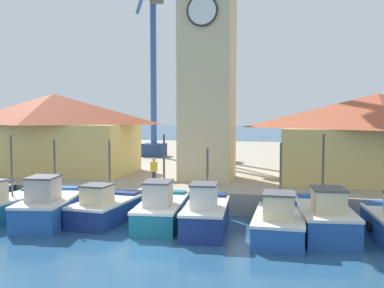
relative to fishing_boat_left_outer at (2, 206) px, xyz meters
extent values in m
plane|color=navy|center=(8.03, -3.20, -0.69)|extent=(300.00, 300.00, 0.00)
cube|color=#9E937F|center=(8.03, 23.41, -0.12)|extent=(120.00, 40.00, 1.13)
cube|color=#196B7F|center=(0.02, 0.08, -0.23)|extent=(2.58, 5.39, 0.93)
cube|color=#196B7F|center=(0.38, 2.39, 0.36)|extent=(1.61, 0.83, 0.24)
cube|color=silver|center=(0.02, 0.08, 0.29)|extent=(2.65, 5.46, 0.12)
cylinder|color=#4C4742|center=(0.12, 0.72, 1.90)|extent=(0.10, 0.10, 3.11)
cube|color=#2356A8|center=(2.73, -0.06, -0.12)|extent=(2.73, 5.11, 1.15)
cube|color=#2356A8|center=(2.38, 2.09, 0.58)|extent=(1.76, 0.86, 0.24)
cube|color=silver|center=(2.73, -0.06, 0.51)|extent=(2.80, 5.18, 0.12)
cube|color=#B2ADA3|center=(2.87, -0.90, 1.09)|extent=(1.41, 1.63, 1.04)
cube|color=#4C4C51|center=(2.87, -0.90, 1.65)|extent=(1.50, 1.72, 0.08)
cylinder|color=#4C4742|center=(2.63, 0.54, 1.92)|extent=(0.10, 0.10, 2.70)
torus|color=black|center=(1.64, 0.01, -0.12)|extent=(0.20, 0.53, 0.52)
cube|color=navy|center=(5.18, 0.67, -0.22)|extent=(2.33, 4.20, 0.95)
cube|color=navy|center=(5.34, 2.43, 0.38)|extent=(1.72, 0.75, 0.24)
cube|color=silver|center=(5.18, 0.67, 0.31)|extent=(2.39, 4.26, 0.12)
cube|color=beige|center=(5.12, -0.03, 0.77)|extent=(1.29, 1.31, 0.81)
cube|color=#4C4C51|center=(5.12, -0.03, 1.22)|extent=(1.37, 1.40, 0.08)
cylinder|color=#4C4742|center=(5.23, 1.17, 1.80)|extent=(0.10, 0.10, 2.86)
torus|color=black|center=(4.14, 0.97, -0.22)|extent=(0.17, 0.53, 0.52)
cube|color=#196B7F|center=(7.97, 0.88, -0.20)|extent=(2.36, 5.03, 0.98)
cube|color=#196B7F|center=(7.75, 3.06, 0.41)|extent=(1.65, 0.76, 0.24)
cube|color=silver|center=(7.97, 0.88, 0.34)|extent=(2.43, 5.10, 0.12)
cube|color=#B2ADA3|center=(8.06, 0.03, 0.92)|extent=(1.27, 1.57, 1.04)
cube|color=#4C4C51|center=(8.06, 0.03, 1.48)|extent=(1.36, 1.65, 0.08)
cylinder|color=#4C4742|center=(7.91, 1.49, 1.97)|extent=(0.10, 0.10, 3.14)
torus|color=black|center=(6.93, 1.02, -0.20)|extent=(0.17, 0.53, 0.52)
cube|color=navy|center=(10.23, 0.21, -0.14)|extent=(2.15, 4.59, 1.10)
cube|color=navy|center=(10.06, 2.18, 0.53)|extent=(1.55, 0.73, 0.24)
cube|color=silver|center=(10.23, 0.21, 0.46)|extent=(2.21, 4.66, 0.12)
cube|color=beige|center=(10.30, -0.57, 1.01)|extent=(1.17, 1.42, 0.99)
cube|color=#4C4C51|center=(10.30, -0.57, 1.55)|extent=(1.26, 1.51, 0.08)
cylinder|color=#4C4742|center=(10.18, 0.76, 1.75)|extent=(0.10, 0.10, 2.45)
torus|color=black|center=(9.25, 0.35, -0.14)|extent=(0.16, 0.53, 0.52)
cube|color=#2356A8|center=(13.46, -0.08, -0.24)|extent=(2.02, 4.57, 0.91)
cube|color=#2356A8|center=(13.46, 1.96, 0.33)|extent=(1.72, 0.60, 0.24)
cube|color=silver|center=(13.46, -0.08, 0.26)|extent=(2.08, 4.63, 0.12)
cube|color=beige|center=(13.46, -0.88, 0.81)|extent=(1.21, 1.37, 0.98)
cube|color=#4C4C51|center=(13.46, -0.88, 1.35)|extent=(1.29, 1.45, 0.08)
cylinder|color=#4C4742|center=(13.46, 0.49, 1.81)|extent=(0.10, 0.10, 2.97)
torus|color=black|center=(12.37, 0.15, -0.24)|extent=(0.12, 0.52, 0.52)
cube|color=#2356A8|center=(15.34, 0.86, -0.14)|extent=(2.61, 5.08, 1.09)
cube|color=#2356A8|center=(15.09, 3.03, 0.52)|extent=(1.82, 0.80, 0.24)
cube|color=silver|center=(15.34, 0.86, 0.45)|extent=(2.68, 5.14, 0.12)
cube|color=beige|center=(15.43, 0.01, 0.96)|extent=(1.40, 1.59, 0.90)
cube|color=#4C4C51|center=(15.43, 0.01, 1.45)|extent=(1.49, 1.68, 0.08)
cylinder|color=#4C4742|center=(15.27, 1.46, 2.07)|extent=(0.10, 0.10, 3.12)
torus|color=black|center=(14.20, 0.97, -0.14)|extent=(0.18, 0.53, 0.52)
cube|color=#2356A8|center=(17.99, 2.38, 0.45)|extent=(1.67, 0.77, 0.24)
torus|color=black|center=(17.13, 0.69, -0.18)|extent=(0.17, 0.53, 0.52)
cube|color=beige|center=(8.72, 8.15, 6.16)|extent=(3.14, 3.14, 11.44)
cylinder|color=white|center=(8.72, 6.52, 10.42)|extent=(1.73, 0.12, 1.73)
torus|color=#332D23|center=(8.72, 6.48, 10.42)|extent=(1.85, 0.12, 1.85)
cube|color=tan|center=(-2.24, 8.82, 2.12)|extent=(10.77, 5.54, 3.35)
pyramid|color=#A3472D|center=(-2.24, 8.82, 4.82)|extent=(11.17, 5.94, 2.06)
cube|color=tan|center=(18.68, 8.82, 2.05)|extent=(10.77, 5.46, 3.22)
pyramid|color=#B25133|center=(18.68, 8.82, 4.67)|extent=(11.17, 5.86, 2.02)
cube|color=navy|center=(8.01, 17.57, 1.04)|extent=(2.00, 2.00, 1.20)
cylinder|color=#284C93|center=(8.01, 17.57, 11.18)|extent=(0.56, 0.56, 19.07)
cube|color=navy|center=(1.12, 20.79, 1.04)|extent=(2.00, 2.00, 1.20)
cylinder|color=#284C93|center=(1.12, 20.79, 9.47)|extent=(0.56, 0.56, 15.65)
cylinder|color=#33333D|center=(6.39, 4.59, 0.87)|extent=(0.22, 0.22, 0.85)
cube|color=gold|center=(6.39, 4.59, 1.57)|extent=(0.34, 0.22, 0.56)
sphere|color=tan|center=(6.39, 4.59, 1.96)|extent=(0.20, 0.20, 0.20)
camera|label=1|loc=(14.09, -19.10, 4.64)|focal=42.00mm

